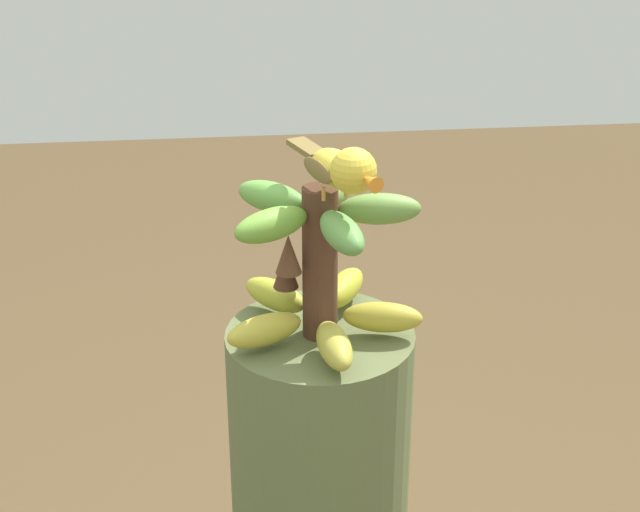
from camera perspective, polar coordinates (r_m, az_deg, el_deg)
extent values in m
cylinder|color=#4C2D1E|center=(1.36, 0.00, -0.43)|extent=(0.05, 0.05, 0.22)
ellipsoid|color=#ABA92C|center=(1.47, 1.39, -1.85)|extent=(0.09, 0.12, 0.04)
ellipsoid|color=#ABAD2F|center=(1.45, -2.63, -2.26)|extent=(0.11, 0.11, 0.04)
ellipsoid|color=gold|center=(1.36, -3.24, -4.30)|extent=(0.12, 0.09, 0.04)
ellipsoid|color=#ABA239|center=(1.32, 0.83, -5.21)|extent=(0.06, 0.12, 0.04)
ellipsoid|color=gold|center=(1.39, 3.65, -3.55)|extent=(0.12, 0.06, 0.04)
ellipsoid|color=#609D3E|center=(1.37, -2.81, 3.42)|extent=(0.11, 0.11, 0.04)
ellipsoid|color=#689D35|center=(1.28, -2.84, 1.83)|extent=(0.12, 0.10, 0.04)
ellipsoid|color=#5C9544|center=(1.26, 1.27, 1.36)|extent=(0.07, 0.12, 0.04)
ellipsoid|color=olive|center=(1.33, 3.48, 2.74)|extent=(0.12, 0.05, 0.04)
ellipsoid|color=olive|center=(1.40, 0.91, 3.93)|extent=(0.08, 0.12, 0.04)
cone|color=brown|center=(1.33, -1.84, 0.13)|extent=(0.04, 0.04, 0.06)
cone|color=#4C2D1E|center=(1.37, -2.00, -0.75)|extent=(0.04, 0.04, 0.06)
cylinder|color=#C68933|center=(1.27, 0.35, 3.62)|extent=(0.01, 0.01, 0.02)
cylinder|color=#C68933|center=(1.28, 1.51, 3.85)|extent=(0.01, 0.01, 0.02)
ellipsoid|color=gold|center=(1.27, 0.94, 5.09)|extent=(0.08, 0.11, 0.05)
ellipsoid|color=brown|center=(1.26, -0.15, 4.98)|extent=(0.04, 0.07, 0.03)
ellipsoid|color=brown|center=(1.28, 1.80, 5.34)|extent=(0.04, 0.07, 0.03)
cube|color=brown|center=(1.33, -0.76, 6.27)|extent=(0.05, 0.08, 0.01)
sphere|color=gold|center=(1.23, 1.95, 4.95)|extent=(0.06, 0.06, 0.06)
sphere|color=black|center=(1.23, 3.03, 5.20)|extent=(0.01, 0.01, 0.01)
cone|color=orange|center=(1.19, 2.87, 4.37)|extent=(0.03, 0.04, 0.02)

